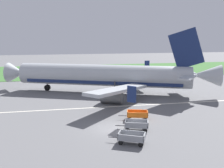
{
  "coord_description": "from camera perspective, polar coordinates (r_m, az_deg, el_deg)",
  "views": [
    {
      "loc": [
        -5.46,
        -26.67,
        10.19
      ],
      "look_at": [
        2.05,
        11.26,
        2.8
      ],
      "focal_mm": 41.87,
      "sensor_mm": 36.0,
      "label": 1
    }
  ],
  "objects": [
    {
      "name": "airplane",
      "position": [
        45.36,
        -0.71,
        1.77
      ],
      "size": [
        36.09,
        29.44,
        11.34
      ],
      "color": "#B2B7BC",
      "rests_on": "ground"
    },
    {
      "name": "ground_plane",
      "position": [
        29.07,
        0.35,
        -9.7
      ],
      "size": [
        220.0,
        220.0,
        0.0
      ],
      "primitive_type": "plane",
      "color": "slate"
    },
    {
      "name": "baggage_cart_second_in_row",
      "position": [
        28.51,
        5.35,
        -8.88
      ],
      "size": [
        3.61,
        2.1,
        1.07
      ],
      "color": "gray",
      "rests_on": "ground"
    },
    {
      "name": "baggage_cart_third_in_row",
      "position": [
        31.94,
        5.54,
        -6.7
      ],
      "size": [
        3.62,
        2.0,
        1.07
      ],
      "color": "orange",
      "rests_on": "ground"
    },
    {
      "name": "apron_stripe",
      "position": [
        37.16,
        -2.33,
        -5.1
      ],
      "size": [
        120.0,
        0.36,
        0.01
      ],
      "primitive_type": "cube",
      "color": "silver",
      "rests_on": "ground"
    },
    {
      "name": "baggage_cart_nearest",
      "position": [
        25.2,
        4.3,
        -11.58
      ],
      "size": [
        3.52,
        2.34,
        1.07
      ],
      "color": "gray",
      "rests_on": "ground"
    },
    {
      "name": "grass_strip",
      "position": [
        74.22,
        -6.88,
        2.87
      ],
      "size": [
        220.0,
        28.0,
        0.06
      ],
      "primitive_type": "cube",
      "color": "#3D7033",
      "rests_on": "ground"
    }
  ]
}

